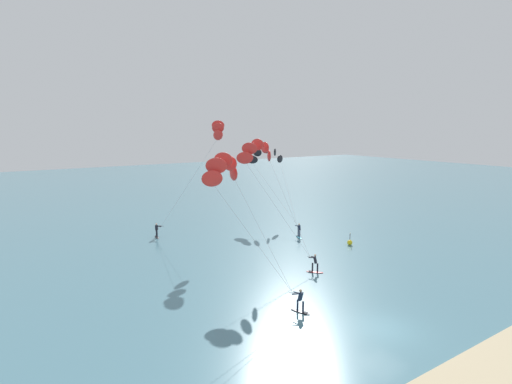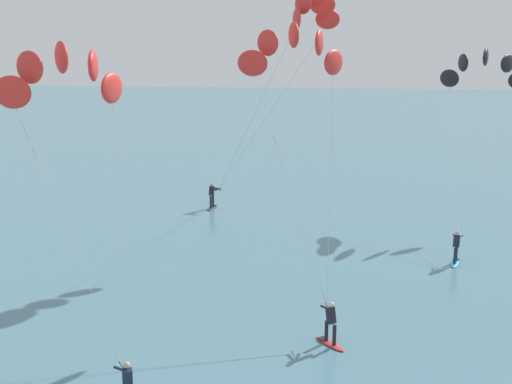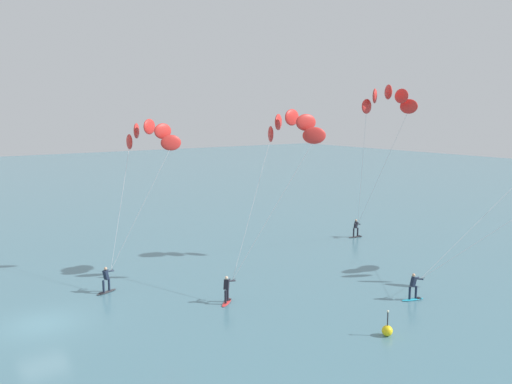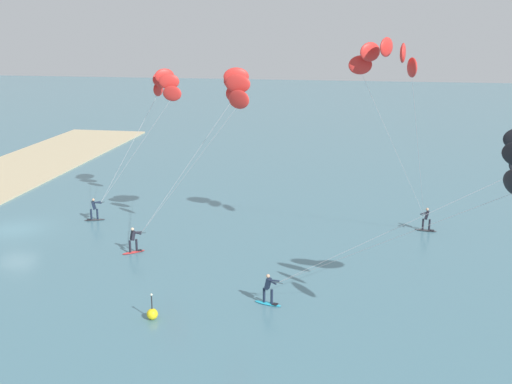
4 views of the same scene
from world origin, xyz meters
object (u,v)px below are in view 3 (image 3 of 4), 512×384
kitesurfer_nearshore (289,133)px  kitesurfer_downwind (386,107)px  kitesurfer_mid_water (148,141)px  marker_buoy (387,330)px

kitesurfer_nearshore → kitesurfer_downwind: size_ratio=0.86×
kitesurfer_mid_water → kitesurfer_nearshore: bearing=42.8°
kitesurfer_nearshore → kitesurfer_downwind: bearing=89.2°
kitesurfer_downwind → marker_buoy: kitesurfer_downwind is taller
kitesurfer_mid_water → marker_buoy: bearing=15.5°
kitesurfer_nearshore → kitesurfer_mid_water: kitesurfer_nearshore is taller
kitesurfer_nearshore → kitesurfer_downwind: (0.12, 9.27, 1.74)m
marker_buoy → kitesurfer_nearshore: bearing=170.0°
marker_buoy → kitesurfer_mid_water: bearing=-164.5°
kitesurfer_mid_water → marker_buoy: (17.94, 4.99, -9.04)m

